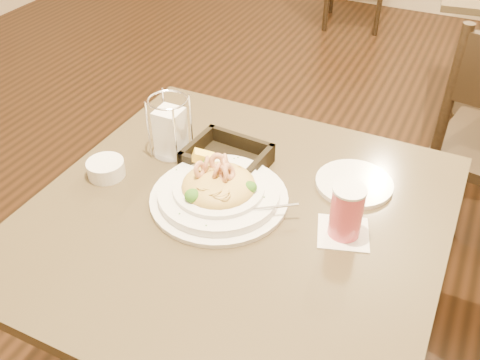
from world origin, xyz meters
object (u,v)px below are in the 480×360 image
at_px(drink_glass, 346,212).
at_px(bread_basket, 227,160).
at_px(main_table, 237,282).
at_px(side_plate, 354,183).
at_px(butter_ramekin, 106,169).
at_px(pasta_bowl, 219,190).
at_px(napkin_caddy, 170,130).

height_order(drink_glass, bread_basket, drink_glass).
height_order(main_table, drink_glass, drink_glass).
bearing_deg(side_plate, butter_ramekin, -158.20).
bearing_deg(pasta_bowl, drink_glass, 3.19).
relative_size(bread_basket, napkin_caddy, 1.26).
relative_size(main_table, drink_glass, 6.64).
relative_size(side_plate, butter_ramekin, 2.03).
bearing_deg(bread_basket, napkin_caddy, -176.80).
bearing_deg(napkin_caddy, drink_glass, -11.69).
xyz_separation_m(pasta_bowl, side_plate, (0.27, 0.19, -0.02)).
relative_size(drink_glass, side_plate, 0.74).
bearing_deg(bread_basket, drink_glass, -18.17).
bearing_deg(main_table, drink_glass, 9.82).
relative_size(drink_glass, napkin_caddy, 0.85).
bearing_deg(main_table, butter_ramekin, -178.34).
bearing_deg(drink_glass, pasta_bowl, -176.81).
xyz_separation_m(main_table, bread_basket, (-0.10, 0.15, 0.25)).
xyz_separation_m(pasta_bowl, butter_ramekin, (-0.29, -0.03, -0.01)).
distance_m(main_table, bread_basket, 0.31).
xyz_separation_m(main_table, butter_ramekin, (-0.35, -0.01, 0.25)).
distance_m(pasta_bowl, side_plate, 0.33).
distance_m(drink_glass, napkin_caddy, 0.50).
xyz_separation_m(pasta_bowl, bread_basket, (-0.04, 0.13, -0.01)).
relative_size(bread_basket, butter_ramekin, 2.21).
xyz_separation_m(bread_basket, butter_ramekin, (-0.25, -0.16, 0.00)).
xyz_separation_m(drink_glass, butter_ramekin, (-0.58, -0.05, -0.04)).
bearing_deg(side_plate, drink_glass, -81.46).
relative_size(napkin_caddy, side_plate, 0.86).
height_order(side_plate, butter_ramekin, butter_ramekin).
height_order(napkin_caddy, butter_ramekin, napkin_caddy).
relative_size(main_table, pasta_bowl, 2.60).
bearing_deg(pasta_bowl, main_table, -23.65).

